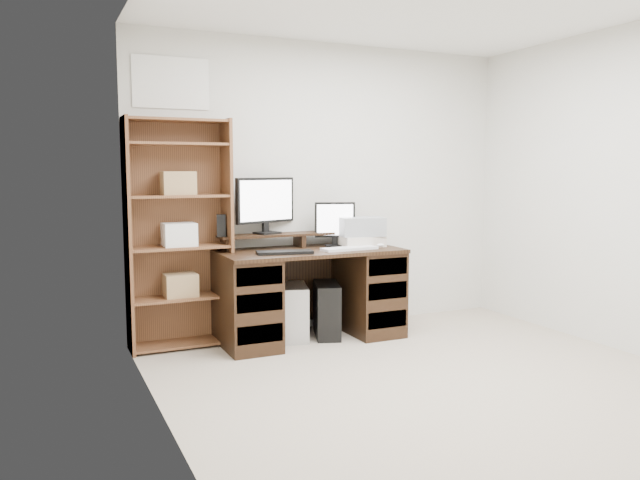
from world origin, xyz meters
TOP-DOWN VIEW (x-y plane):
  - room at (-0.00, 0.00)m, footprint 3.54×4.04m
  - desk at (-0.32, 1.64)m, footprint 1.50×0.70m
  - riser_shelf at (-0.32, 1.85)m, footprint 1.40×0.22m
  - monitor_wide at (-0.62, 1.89)m, footprint 0.57×0.24m
  - monitor_small at (-0.04, 1.76)m, footprint 0.34×0.18m
  - speaker at (-1.01, 1.83)m, footprint 0.09×0.09m
  - keyboard_black at (-0.61, 1.47)m, footprint 0.46×0.23m
  - keyboard_white at (-0.04, 1.48)m, footprint 0.49×0.18m
  - mouse at (0.28, 1.54)m, footprint 0.11×0.08m
  - printer at (0.17, 1.66)m, footprint 0.38×0.30m
  - basket at (0.17, 1.66)m, footprint 0.41×0.32m
  - tower_silver at (-0.43, 1.70)m, footprint 0.32×0.49m
  - tower_black at (-0.16, 1.65)m, footprint 0.33×0.49m
  - bookshelf at (-1.35, 1.86)m, footprint 0.80×0.30m

SIDE VIEW (x-z plane):
  - tower_silver at x=-0.43m, z-range 0.00..0.45m
  - tower_black at x=-0.16m, z-range 0.00..0.45m
  - desk at x=-0.32m, z-range 0.01..0.76m
  - keyboard_white at x=-0.04m, z-range 0.75..0.77m
  - keyboard_black at x=-0.61m, z-range 0.75..0.77m
  - mouse at x=0.28m, z-range 0.75..0.79m
  - printer at x=0.17m, z-range 0.75..0.84m
  - riser_shelf at x=-0.32m, z-range 0.78..0.90m
  - bookshelf at x=-1.35m, z-range 0.02..1.82m
  - basket at x=0.17m, z-range 0.84..1.00m
  - monitor_small at x=-0.04m, z-range 0.77..1.14m
  - speaker at x=-1.01m, z-range 0.87..1.05m
  - monitor_wide at x=-0.62m, z-range 0.90..1.37m
  - room at x=0.00m, z-range -0.02..2.52m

